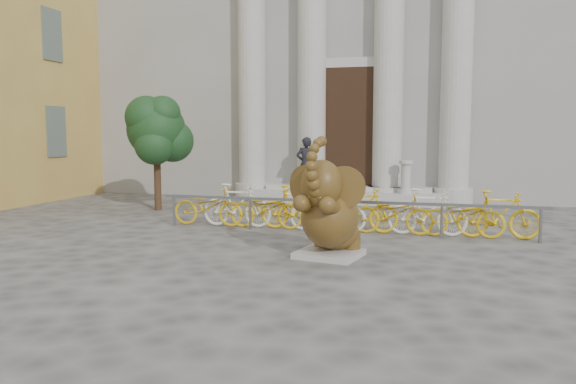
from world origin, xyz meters
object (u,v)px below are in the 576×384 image
(elephant_statue, at_px, (329,214))
(bike_rack, at_px, (343,209))
(pedestrian, at_px, (306,164))
(tree, at_px, (157,131))

(elephant_statue, relative_size, bike_rack, 0.25)
(elephant_statue, xyz_separation_m, pedestrian, (-2.18, 7.43, 0.43))
(elephant_statue, bearing_deg, tree, 152.48)
(elephant_statue, bearing_deg, bike_rack, 105.42)
(pedestrian, bearing_deg, bike_rack, 98.17)
(bike_rack, distance_m, pedestrian, 5.29)
(tree, distance_m, pedestrian, 4.66)
(elephant_statue, xyz_separation_m, tree, (-5.76, 4.62, 1.45))
(tree, bearing_deg, pedestrian, 38.09)
(elephant_statue, height_order, pedestrian, elephant_statue)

